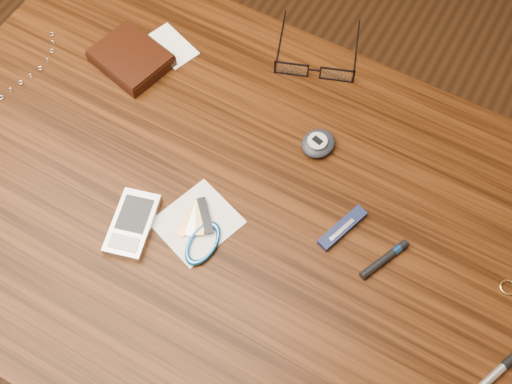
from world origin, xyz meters
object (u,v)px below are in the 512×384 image
at_px(desk, 224,232).
at_px(silver_pen, 488,380).
at_px(eyeglasses, 315,68).
at_px(notepad_keys, 200,232).
at_px(pedometer, 318,143).
at_px(pocket_knife, 342,228).
at_px(wallet_and_card, 132,58).
at_px(pda_phone, 132,224).

relative_size(desk, silver_pen, 7.72).
relative_size(eyeglasses, silver_pen, 1.31).
distance_m(eyeglasses, notepad_keys, 0.33).
relative_size(pedometer, notepad_keys, 0.50).
bearing_deg(pocket_knife, eyeglasses, 125.11).
distance_m(pedometer, notepad_keys, 0.23).
xyz_separation_m(pocket_knife, silver_pen, (0.25, -0.10, 0.00)).
height_order(pocket_knife, silver_pen, same).
height_order(desk, wallet_and_card, wallet_and_card).
bearing_deg(notepad_keys, pedometer, 69.24).
relative_size(desk, pda_phone, 8.89).
relative_size(wallet_and_card, pedometer, 2.45).
distance_m(desk, pda_phone, 0.17).
relative_size(desk, wallet_and_card, 6.28).
bearing_deg(wallet_and_card, pedometer, 0.66).
relative_size(notepad_keys, pocket_knife, 1.53).
distance_m(eyeglasses, pedometer, 0.14).
distance_m(eyeglasses, silver_pen, 0.53).
xyz_separation_m(wallet_and_card, pda_phone, (0.17, -0.24, -0.00)).
distance_m(pda_phone, notepad_keys, 0.10).
bearing_deg(pedometer, pda_phone, -124.40).
height_order(pedometer, pocket_knife, pedometer).
bearing_deg(pedometer, notepad_keys, -110.76).
bearing_deg(pda_phone, silver_pen, 4.55).
distance_m(pda_phone, pedometer, 0.30).
relative_size(wallet_and_card, pocket_knife, 1.87).
bearing_deg(pocket_knife, silver_pen, -21.59).
relative_size(eyeglasses, pda_phone, 1.51).
xyz_separation_m(desk, pocket_knife, (0.17, 0.05, 0.11)).
bearing_deg(silver_pen, pda_phone, -175.45).
height_order(eyeglasses, pda_phone, eyeglasses).
bearing_deg(pedometer, wallet_and_card, -179.34).
relative_size(pocket_knife, silver_pen, 0.66).
bearing_deg(eyeglasses, wallet_and_card, -154.93).
distance_m(desk, wallet_and_card, 0.32).
distance_m(pda_phone, silver_pen, 0.52).
bearing_deg(pedometer, desk, -116.72).
xyz_separation_m(eyeglasses, silver_pen, (0.41, -0.33, -0.01)).
bearing_deg(wallet_and_card, desk, -30.44).
distance_m(notepad_keys, pocket_knife, 0.20).
bearing_deg(pocket_knife, wallet_and_card, 166.53).
height_order(wallet_and_card, notepad_keys, wallet_and_card).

